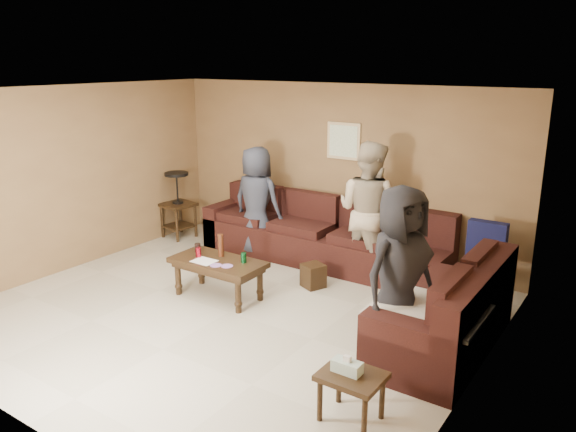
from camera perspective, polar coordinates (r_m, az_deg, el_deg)
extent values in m
plane|color=#B3AD97|center=(6.61, -6.02, -9.71)|extent=(5.50, 5.50, 0.00)
cube|color=white|center=(5.99, -6.71, 11.97)|extent=(5.50, 5.00, 0.10)
cube|color=brown|center=(8.19, 5.05, 4.55)|extent=(5.50, 0.10, 2.50)
cube|color=brown|center=(4.67, -26.68, -5.85)|extent=(5.50, 0.10, 2.50)
cube|color=brown|center=(8.20, -21.21, 3.55)|extent=(0.10, 5.00, 2.50)
cube|color=brown|center=(4.93, 18.87, -3.87)|extent=(0.10, 5.00, 2.50)
cube|color=black|center=(8.08, 3.31, -3.10)|extent=(3.70, 0.90, 0.45)
cube|color=black|center=(8.22, 4.55, 0.49)|extent=(3.70, 0.24, 0.45)
cube|color=black|center=(9.02, -6.15, -0.55)|extent=(0.24, 0.90, 0.63)
cube|color=black|center=(5.97, 15.38, -10.76)|extent=(0.90, 2.00, 0.45)
cube|color=black|center=(5.71, 18.85, -7.37)|extent=(0.24, 2.00, 0.45)
cube|color=black|center=(5.19, 12.16, -13.66)|extent=(0.90, 0.24, 0.63)
cube|color=#13153B|center=(7.08, 19.56, -2.29)|extent=(0.45, 0.14, 0.45)
cube|color=beige|center=(5.44, 14.07, -9.26)|extent=(1.00, 0.85, 0.04)
cube|color=black|center=(6.86, -7.14, -4.69)|extent=(1.16, 0.59, 0.06)
cube|color=black|center=(6.88, -7.12, -5.19)|extent=(1.08, 0.50, 0.05)
cylinder|color=black|center=(7.11, -11.10, -6.22)|extent=(0.07, 0.07, 0.42)
cylinder|color=black|center=(6.52, -5.08, -8.06)|extent=(0.07, 0.07, 0.42)
cylinder|color=black|center=(7.39, -8.81, -5.24)|extent=(0.07, 0.07, 0.42)
cylinder|color=black|center=(6.82, -2.86, -6.89)|extent=(0.07, 0.07, 0.42)
cylinder|color=#A71325|center=(6.96, -9.09, -3.67)|extent=(0.07, 0.07, 0.12)
cylinder|color=#12662D|center=(6.71, -4.53, -4.25)|extent=(0.07, 0.07, 0.12)
cylinder|color=#3E1D0E|center=(6.92, -6.84, -2.98)|extent=(0.07, 0.07, 0.28)
cylinder|color=black|center=(7.14, -9.16, -3.20)|extent=(0.08, 0.08, 0.11)
cube|color=silver|center=(6.82, -8.51, -4.55)|extent=(0.28, 0.22, 0.00)
cylinder|color=#C94783|center=(6.67, -7.34, -4.99)|extent=(0.14, 0.14, 0.01)
cylinder|color=#C94783|center=(6.63, -6.21, -5.08)|extent=(0.14, 0.14, 0.01)
cube|color=black|center=(9.25, -11.11, 1.14)|extent=(0.52, 0.52, 0.05)
cube|color=black|center=(9.34, -10.99, -0.98)|extent=(0.46, 0.46, 0.03)
cylinder|color=black|center=(9.35, -12.64, -0.51)|extent=(0.05, 0.05, 0.55)
cylinder|color=black|center=(9.06, -11.21, -0.95)|extent=(0.05, 0.05, 0.55)
cylinder|color=black|center=(9.57, -10.83, -0.04)|extent=(0.05, 0.05, 0.55)
cylinder|color=black|center=(9.29, -9.38, -0.45)|extent=(0.05, 0.05, 0.55)
cylinder|color=black|center=(9.24, -11.12, 1.38)|extent=(0.17, 0.17, 0.03)
cylinder|color=black|center=(9.18, -11.20, 2.83)|extent=(0.03, 0.03, 0.45)
cylinder|color=black|center=(9.13, -11.27, 4.21)|extent=(0.38, 0.38, 0.05)
cube|color=black|center=(4.67, 6.50, -15.89)|extent=(0.51, 0.42, 0.05)
cylinder|color=black|center=(4.75, 3.25, -18.05)|extent=(0.05, 0.05, 0.39)
cylinder|color=black|center=(4.59, 7.77, -19.52)|extent=(0.05, 0.05, 0.39)
cylinder|color=black|center=(4.97, 5.20, -16.38)|extent=(0.05, 0.05, 0.39)
cylinder|color=black|center=(4.82, 9.54, -17.68)|extent=(0.05, 0.05, 0.39)
cube|color=silver|center=(4.65, 6.01, -14.98)|extent=(0.24, 0.12, 0.10)
cube|color=silver|center=(4.62, 6.04, -14.23)|extent=(0.06, 0.04, 0.05)
cube|color=black|center=(7.22, 2.58, -6.07)|extent=(0.33, 0.33, 0.30)
cube|color=#CCB380|center=(8.05, 5.68, 7.59)|extent=(0.52, 0.03, 0.52)
cube|color=white|center=(8.04, 5.63, 7.58)|extent=(0.44, 0.01, 0.44)
imported|color=#2E3240|center=(8.26, -3.19, 1.53)|extent=(0.81, 0.54, 1.61)
imported|color=tan|center=(7.39, 8.13, 0.53)|extent=(0.95, 0.77, 1.83)
imported|color=black|center=(5.46, 11.26, -5.76)|extent=(0.81, 0.98, 1.72)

